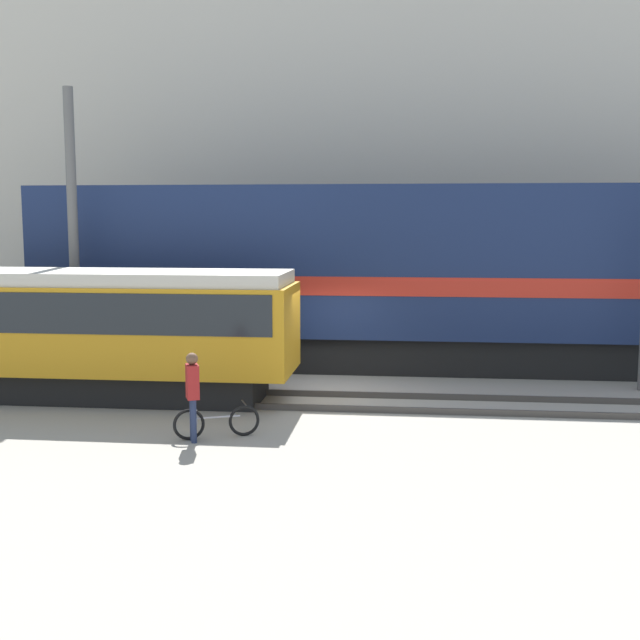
# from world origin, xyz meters

# --- Properties ---
(ground_plane) EXTENTS (120.00, 120.00, 0.00)m
(ground_plane) POSITION_xyz_m (0.00, 0.00, 0.00)
(ground_plane) COLOR #9E998C
(track_near) EXTENTS (60.00, 1.50, 0.14)m
(track_near) POSITION_xyz_m (0.00, -1.15, 0.07)
(track_near) COLOR #47423D
(track_near) RESTS_ON ground
(track_far) EXTENTS (60.00, 1.51, 0.14)m
(track_far) POSITION_xyz_m (0.00, 3.49, 0.07)
(track_far) COLOR #47423D
(track_far) RESTS_ON ground
(building_backdrop) EXTENTS (33.76, 6.00, 12.72)m
(building_backdrop) POSITION_xyz_m (0.00, 12.04, 6.36)
(building_backdrop) COLOR beige
(building_backdrop) RESTS_ON ground
(freight_locomotive) EXTENTS (21.86, 3.04, 5.69)m
(freight_locomotive) POSITION_xyz_m (2.73, 3.49, 2.66)
(freight_locomotive) COLOR black
(freight_locomotive) RESTS_ON ground
(streetcar) EXTENTS (12.36, 2.54, 3.00)m
(streetcar) POSITION_xyz_m (-6.61, -1.15, 1.72)
(streetcar) COLOR black
(streetcar) RESTS_ON ground
(bicycle) EXTENTS (1.57, 0.76, 0.67)m
(bicycle) POSITION_xyz_m (-1.46, -4.23, 0.31)
(bicycle) COLOR black
(bicycle) RESTS_ON ground
(person) EXTENTS (0.34, 0.42, 1.71)m
(person) POSITION_xyz_m (-1.84, -4.54, 1.04)
(person) COLOR #232D4C
(person) RESTS_ON ground
(utility_pole_center) EXTENTS (0.26, 0.26, 7.54)m
(utility_pole_center) POSITION_xyz_m (-6.54, 1.17, 3.77)
(utility_pole_center) COLOR #595959
(utility_pole_center) RESTS_ON ground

